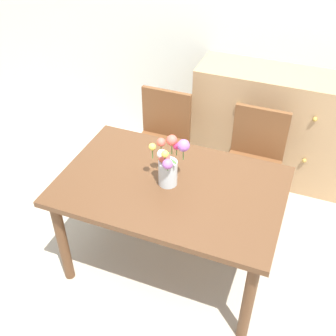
% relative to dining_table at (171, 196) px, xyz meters
% --- Properties ---
extents(ground_plane, '(12.00, 12.00, 0.00)m').
position_rel_dining_table_xyz_m(ground_plane, '(0.00, 0.00, -0.66)').
color(ground_plane, '#B7AD99').
extents(back_wall, '(7.00, 0.10, 2.80)m').
position_rel_dining_table_xyz_m(back_wall, '(0.00, 1.60, 0.74)').
color(back_wall, silver).
rests_on(back_wall, ground_plane).
extents(dining_table, '(1.42, 0.91, 0.76)m').
position_rel_dining_table_xyz_m(dining_table, '(0.00, 0.00, 0.00)').
color(dining_table, brown).
rests_on(dining_table, ground_plane).
extents(chair_left, '(0.42, 0.42, 0.90)m').
position_rel_dining_table_xyz_m(chair_left, '(-0.39, 0.80, -0.14)').
color(chair_left, brown).
rests_on(chair_left, ground_plane).
extents(chair_right, '(0.42, 0.42, 0.90)m').
position_rel_dining_table_xyz_m(chair_right, '(0.39, 0.80, -0.14)').
color(chair_right, brown).
rests_on(chair_right, ground_plane).
extents(dresser, '(1.40, 0.47, 1.00)m').
position_rel_dining_table_xyz_m(dresser, '(0.46, 1.33, -0.16)').
color(dresser, tan).
rests_on(dresser, ground_plane).
extents(flower_vase, '(0.24, 0.23, 0.30)m').
position_rel_dining_table_xyz_m(flower_vase, '(-0.02, 0.01, 0.26)').
color(flower_vase, silver).
rests_on(flower_vase, dining_table).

